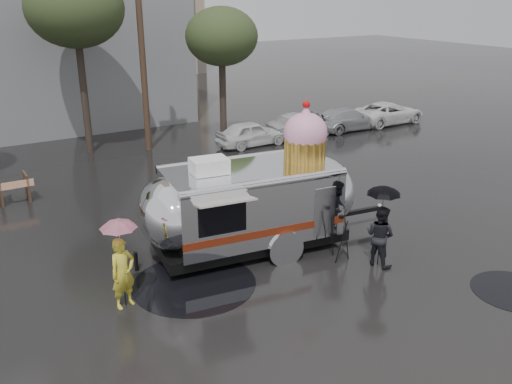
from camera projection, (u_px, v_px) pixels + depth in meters
ground at (258, 298)px, 13.33m from camera, size 120.00×120.00×0.00m
puddles at (266, 268)px, 14.73m from camera, size 9.38×9.25×0.01m
utility_pole at (142, 49)px, 24.13m from camera, size 1.60×0.28×9.00m
tree_mid at (75, 9)px, 23.11m from camera, size 4.20×4.20×8.03m
tree_right at (222, 37)px, 24.88m from camera, size 3.36×3.36×6.42m
parked_cars at (330, 119)px, 28.41m from camera, size 13.20×1.90×1.50m
airstream_trailer at (253, 200)px, 15.39m from camera, size 7.95×3.33×4.31m
person_left at (123, 273)px, 12.71m from camera, size 0.72×0.58×1.75m
umbrella_pink at (119, 233)px, 12.34m from camera, size 1.05×1.05×2.27m
person_right at (380, 236)px, 14.67m from camera, size 0.66×0.92×1.72m
umbrella_black at (383, 199)px, 14.30m from camera, size 1.11×1.11×2.31m
tripod at (340, 234)px, 14.97m from camera, size 0.49×0.56×1.35m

